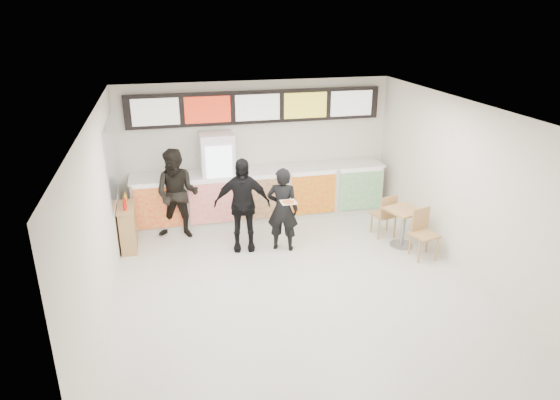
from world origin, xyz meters
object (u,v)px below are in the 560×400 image
object	(u,v)px
customer_mid	(242,205)
condiment_ledge	(128,227)
customer_main	(283,209)
customer_left	(177,194)
service_counter	(261,194)
drinks_fridge	(218,179)
cafe_table	(404,221)

from	to	relation	value
customer_mid	condiment_ledge	world-z (taller)	customer_mid
customer_main	customer_left	xyz separation A→B (m)	(-1.93, 1.05, 0.10)
customer_main	condiment_ledge	bearing A→B (deg)	9.23
service_counter	condiment_ledge	size ratio (longest dim) A/B	5.26
service_counter	customer_left	distance (m)	1.94
drinks_fridge	customer_left	world-z (taller)	drinks_fridge
drinks_fridge	customer_left	size ratio (longest dim) A/B	1.08
customer_main	condiment_ledge	size ratio (longest dim) A/B	1.57
customer_left	customer_main	bearing A→B (deg)	-9.51
customer_main	customer_mid	size ratio (longest dim) A/B	0.90
service_counter	drinks_fridge	distance (m)	1.03
customer_mid	customer_main	bearing A→B (deg)	-6.77
customer_mid	service_counter	bearing A→B (deg)	73.17
customer_mid	cafe_table	world-z (taller)	customer_mid
cafe_table	condiment_ledge	distance (m)	5.38
drinks_fridge	cafe_table	world-z (taller)	drinks_fridge
cafe_table	condiment_ledge	size ratio (longest dim) A/B	1.56
customer_left	condiment_ledge	size ratio (longest dim) A/B	1.76
drinks_fridge	condiment_ledge	distance (m)	2.15
drinks_fridge	customer_mid	xyz separation A→B (m)	(0.29, -1.40, -0.08)
drinks_fridge	cafe_table	size ratio (longest dim) A/B	1.21
service_counter	cafe_table	size ratio (longest dim) A/B	3.37
condiment_ledge	customer_left	bearing A→B (deg)	18.18
customer_main	customer_mid	bearing A→B (deg)	8.06
drinks_fridge	condiment_ledge	xyz separation A→B (m)	(-1.89, -0.88, -0.55)
service_counter	cafe_table	world-z (taller)	service_counter
drinks_fridge	customer_left	distance (m)	1.06
service_counter	condiment_ledge	distance (m)	2.95
service_counter	customer_mid	bearing A→B (deg)	-115.09
customer_main	cafe_table	xyz separation A→B (m)	(2.33, -0.43, -0.29)
cafe_table	service_counter	bearing A→B (deg)	124.30
cafe_table	condiment_ledge	world-z (taller)	condiment_ledge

